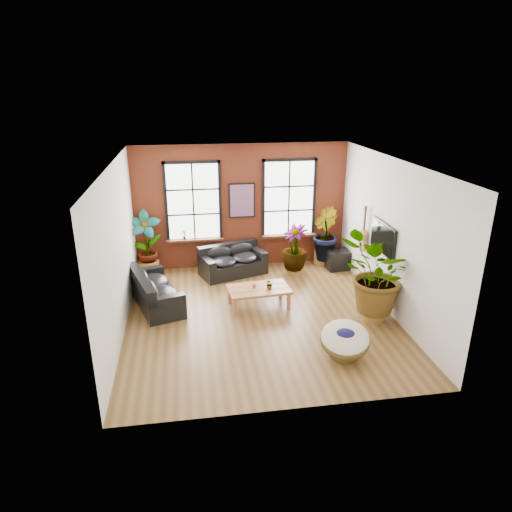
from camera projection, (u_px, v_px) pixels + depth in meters
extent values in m
cube|color=brown|center=(260.00, 316.00, 10.49)|extent=(6.00, 6.50, 0.02)
cube|color=white|center=(261.00, 162.00, 9.25)|extent=(6.00, 6.50, 0.02)
cube|color=#582114|center=(242.00, 207.00, 12.88)|extent=(6.00, 0.02, 3.50)
cube|color=silver|center=(295.00, 314.00, 6.85)|extent=(6.00, 0.02, 3.50)
cube|color=silver|center=(117.00, 251.00, 9.44)|extent=(0.02, 6.50, 3.50)
cube|color=silver|center=(391.00, 237.00, 10.30)|extent=(0.02, 6.50, 3.50)
cube|color=white|center=(193.00, 202.00, 12.56)|extent=(1.40, 0.02, 2.10)
cube|color=#3D1F10|center=(195.00, 240.00, 12.88)|extent=(1.60, 0.22, 0.06)
cube|color=white|center=(289.00, 199.00, 12.95)|extent=(1.40, 0.02, 2.10)
cube|color=#3D1F10|center=(288.00, 235.00, 13.27)|extent=(1.60, 0.22, 0.06)
cube|color=black|center=(233.00, 267.00, 12.73)|extent=(1.97, 1.41, 0.40)
cube|color=black|center=(228.00, 250.00, 12.85)|extent=(1.75, 0.79, 0.41)
cube|color=black|center=(207.00, 262.00, 12.27)|extent=(0.49, 0.89, 0.21)
cube|color=black|center=(258.00, 252.00, 12.96)|extent=(0.49, 0.89, 0.21)
ellipsoid|color=black|center=(223.00, 261.00, 12.44)|extent=(0.95, 0.93, 0.23)
ellipsoid|color=black|center=(219.00, 253.00, 12.60)|extent=(0.78, 0.47, 0.40)
ellipsoid|color=black|center=(245.00, 257.00, 12.74)|extent=(0.95, 0.93, 0.23)
ellipsoid|color=black|center=(241.00, 249.00, 12.90)|extent=(0.78, 0.47, 0.40)
cube|color=black|center=(157.00, 297.00, 10.95)|extent=(1.43, 2.21, 0.40)
cube|color=black|center=(142.00, 284.00, 10.68)|extent=(0.81, 2.01, 0.41)
cube|color=black|center=(166.00, 301.00, 10.08)|extent=(0.88, 0.46, 0.21)
cube|color=black|center=(146.00, 272.00, 11.62)|extent=(0.88, 0.46, 0.21)
ellipsoid|color=black|center=(162.00, 294.00, 10.54)|extent=(0.95, 1.07, 0.23)
ellipsoid|color=black|center=(151.00, 290.00, 10.39)|extent=(0.49, 0.92, 0.39)
ellipsoid|color=black|center=(153.00, 281.00, 11.22)|extent=(0.95, 1.07, 0.23)
ellipsoid|color=black|center=(143.00, 277.00, 11.07)|extent=(0.49, 0.92, 0.39)
cube|color=#9D5E38|center=(259.00, 289.00, 10.81)|extent=(1.52, 0.96, 0.06)
cube|color=#3D1F10|center=(260.00, 290.00, 10.67)|extent=(1.45, 0.14, 0.00)
cube|color=#3D1F10|center=(257.00, 286.00, 10.93)|extent=(1.45, 0.14, 0.00)
cube|color=#9D5E38|center=(235.00, 307.00, 10.45)|extent=(0.08, 0.08, 0.40)
cube|color=#9D5E38|center=(289.00, 301.00, 10.74)|extent=(0.08, 0.08, 0.40)
cube|color=#9D5E38|center=(230.00, 295.00, 11.05)|extent=(0.08, 0.08, 0.40)
cube|color=#9D5E38|center=(281.00, 290.00, 11.34)|extent=(0.08, 0.08, 0.40)
cylinder|color=#D43553|center=(254.00, 286.00, 10.81)|extent=(0.09, 0.09, 0.09)
cylinder|color=brown|center=(344.00, 351.00, 8.89)|extent=(0.70, 0.70, 0.22)
torus|color=brown|center=(345.00, 340.00, 8.80)|extent=(1.22, 1.22, 0.44)
ellipsoid|color=white|center=(345.00, 337.00, 8.78)|extent=(1.19, 1.22, 0.59)
ellipsoid|color=#171646|center=(345.00, 333.00, 8.70)|extent=(0.44, 0.40, 0.17)
cube|color=black|center=(242.00, 200.00, 12.75)|extent=(0.74, 0.04, 0.98)
cube|color=#0C7F8C|center=(242.00, 201.00, 12.72)|extent=(0.66, 0.02, 0.90)
cube|color=black|center=(383.00, 238.00, 10.60)|extent=(0.06, 1.25, 0.72)
cube|color=black|center=(382.00, 238.00, 10.60)|extent=(0.01, 1.15, 0.62)
cylinder|color=#B27F4C|center=(363.00, 244.00, 11.75)|extent=(0.09, 0.38, 0.38)
cylinder|color=#B27F4C|center=(363.00, 235.00, 11.66)|extent=(0.09, 0.30, 0.30)
cylinder|color=black|center=(362.00, 244.00, 11.75)|extent=(0.09, 0.11, 0.11)
cube|color=#3D1F10|center=(365.00, 221.00, 11.53)|extent=(0.04, 0.05, 0.55)
cube|color=#3D1F10|center=(366.00, 209.00, 11.42)|extent=(0.06, 0.06, 0.14)
cube|color=black|center=(338.00, 260.00, 13.10)|extent=(0.71, 0.61, 0.55)
cylinder|color=olive|center=(149.00, 268.00, 12.64)|extent=(0.72, 0.72, 0.42)
cylinder|color=olive|center=(323.00, 257.00, 13.50)|extent=(0.59, 0.59, 0.40)
cylinder|color=olive|center=(374.00, 312.00, 10.26)|extent=(0.56, 0.56, 0.36)
cylinder|color=olive|center=(295.00, 267.00, 12.83)|extent=(0.60, 0.60, 0.35)
imported|color=#195817|center=(146.00, 241.00, 12.38)|extent=(0.95, 0.70, 1.69)
imported|color=#195817|center=(324.00, 234.00, 13.24)|extent=(0.86, 0.99, 1.56)
imported|color=#195817|center=(377.00, 276.00, 9.95)|extent=(2.17, 2.16, 1.82)
imported|color=#195817|center=(295.00, 247.00, 12.58)|extent=(0.99, 0.99, 1.27)
imported|color=#195817|center=(270.00, 284.00, 10.71)|extent=(0.23, 0.20, 0.25)
imported|color=#195817|center=(184.00, 235.00, 12.78)|extent=(0.17, 0.17, 0.27)
imported|color=#195817|center=(300.00, 229.00, 13.26)|extent=(0.19, 0.19, 0.27)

